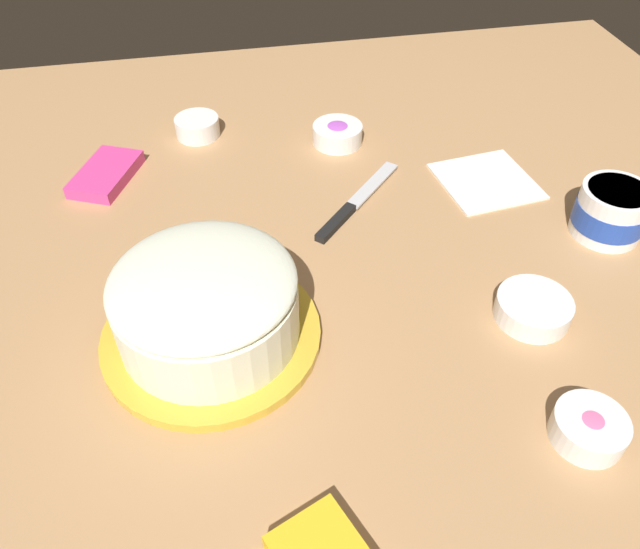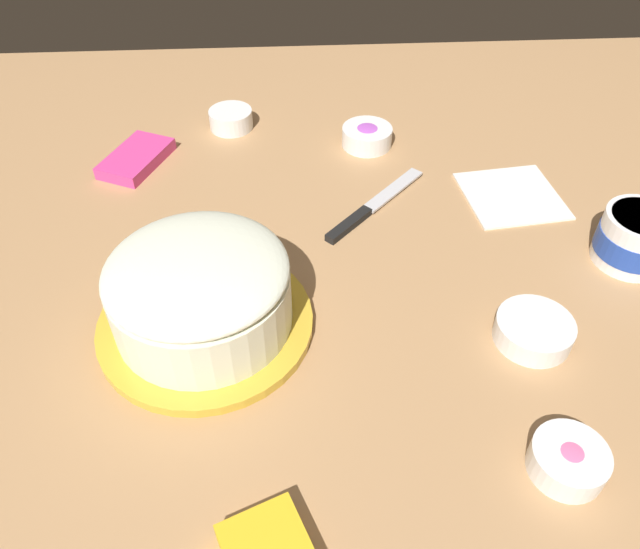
% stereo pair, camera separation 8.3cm
% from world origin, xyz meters
% --- Properties ---
extents(ground_plane, '(1.54, 1.54, 0.00)m').
position_xyz_m(ground_plane, '(0.00, 0.00, 0.00)').
color(ground_plane, tan).
extents(frosted_cake, '(0.28, 0.28, 0.12)m').
position_xyz_m(frosted_cake, '(0.08, -0.23, 0.06)').
color(frosted_cake, gold).
rests_on(frosted_cake, ground_plane).
extents(frosting_tub, '(0.11, 0.11, 0.08)m').
position_xyz_m(frosting_tub, '(-0.01, 0.37, 0.04)').
color(frosting_tub, white).
rests_on(frosting_tub, ground_plane).
extents(spreading_knife, '(0.18, 0.18, 0.01)m').
position_xyz_m(spreading_knife, '(-0.14, 0.00, 0.01)').
color(spreading_knife, silver).
rests_on(spreading_knife, ground_plane).
extents(sprinkle_bowl_green, '(0.10, 0.10, 0.03)m').
position_xyz_m(sprinkle_bowl_green, '(0.13, 0.18, 0.02)').
color(sprinkle_bowl_green, white).
rests_on(sprinkle_bowl_green, ground_plane).
extents(sprinkle_bowl_rainbow, '(0.09, 0.09, 0.04)m').
position_xyz_m(sprinkle_bowl_rainbow, '(-0.34, 0.02, 0.02)').
color(sprinkle_bowl_rainbow, white).
rests_on(sprinkle_bowl_rainbow, ground_plane).
extents(sprinkle_bowl_blue, '(0.08, 0.08, 0.03)m').
position_xyz_m(sprinkle_bowl_blue, '(-0.42, -0.22, 0.02)').
color(sprinkle_bowl_blue, white).
rests_on(sprinkle_bowl_blue, ground_plane).
extents(sprinkle_bowl_pink, '(0.08, 0.08, 0.03)m').
position_xyz_m(sprinkle_bowl_pink, '(0.31, 0.16, 0.02)').
color(sprinkle_bowl_pink, white).
rests_on(sprinkle_bowl_pink, ground_plane).
extents(candy_box_upper, '(0.15, 0.13, 0.02)m').
position_xyz_m(candy_box_upper, '(-0.31, -0.38, 0.01)').
color(candy_box_upper, '#E53D8E').
rests_on(candy_box_upper, ground_plane).
extents(paper_napkin, '(0.17, 0.17, 0.01)m').
position_xyz_m(paper_napkin, '(-0.17, 0.24, 0.00)').
color(paper_napkin, white).
rests_on(paper_napkin, ground_plane).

